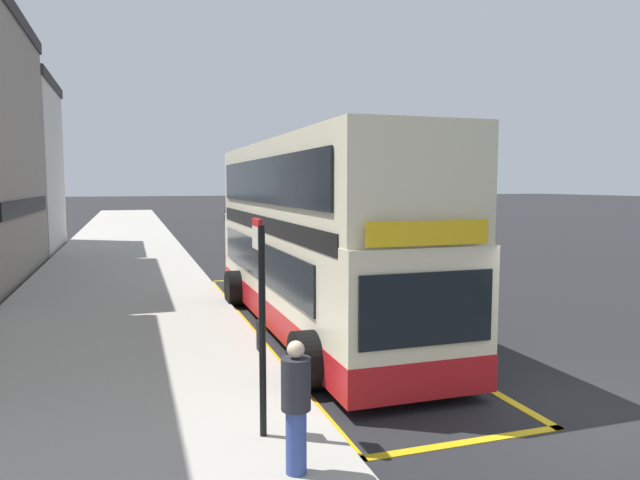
{
  "coord_description": "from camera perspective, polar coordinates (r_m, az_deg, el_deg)",
  "views": [
    {
      "loc": [
        -6.55,
        -6.62,
        3.43
      ],
      "look_at": [
        -2.05,
        7.12,
        2.03
      ],
      "focal_mm": 32.5,
      "sensor_mm": 36.0,
      "label": 1
    }
  ],
  "objects": [
    {
      "name": "parked_car_navy_distant",
      "position": [
        52.53,
        -8.03,
        2.63
      ],
      "size": [
        2.09,
        4.2,
        1.62
      ],
      "rotation": [
        0.0,
        0.0,
        -0.01
      ],
      "color": "navy",
      "rests_on": "ground"
    },
    {
      "name": "pavement_near",
      "position": [
        38.77,
        -18.74,
        0.28
      ],
      "size": [
        6.0,
        76.0,
        0.14
      ],
      "primitive_type": "cube",
      "color": "#A39E93",
      "rests_on": "ground"
    },
    {
      "name": "bus_bay_markings",
      "position": [
        14.41,
        -0.99,
        -8.2
      ],
      "size": [
        3.15,
        14.06,
        0.01
      ],
      "color": "gold",
      "rests_on": "ground"
    },
    {
      "name": "double_decker_bus",
      "position": [
        13.67,
        -0.63,
        -0.19
      ],
      "size": [
        3.21,
        11.09,
        4.4
      ],
      "color": "beige",
      "rests_on": "ground"
    },
    {
      "name": "parked_car_black_across",
      "position": [
        43.57,
        -3.11,
        2.08
      ],
      "size": [
        2.09,
        4.2,
        1.62
      ],
      "rotation": [
        0.0,
        0.0,
        3.19
      ],
      "color": "black",
      "rests_on": "ground"
    },
    {
      "name": "ground_plane",
      "position": [
        39.33,
        -8.49,
        0.49
      ],
      "size": [
        260.0,
        260.0,
        0.0
      ],
      "primitive_type": "plane",
      "color": "black"
    },
    {
      "name": "bus_stop_sign",
      "position": [
        7.6,
        -5.84,
        -6.93
      ],
      "size": [
        0.09,
        0.51,
        2.84
      ],
      "color": "black",
      "rests_on": "pavement_near"
    },
    {
      "name": "pedestrian_waiting_near_sign",
      "position": [
        6.8,
        -2.38,
        -15.68
      ],
      "size": [
        0.34,
        0.34,
        1.54
      ],
      "color": "#33478C",
      "rests_on": "pavement_near"
    }
  ]
}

